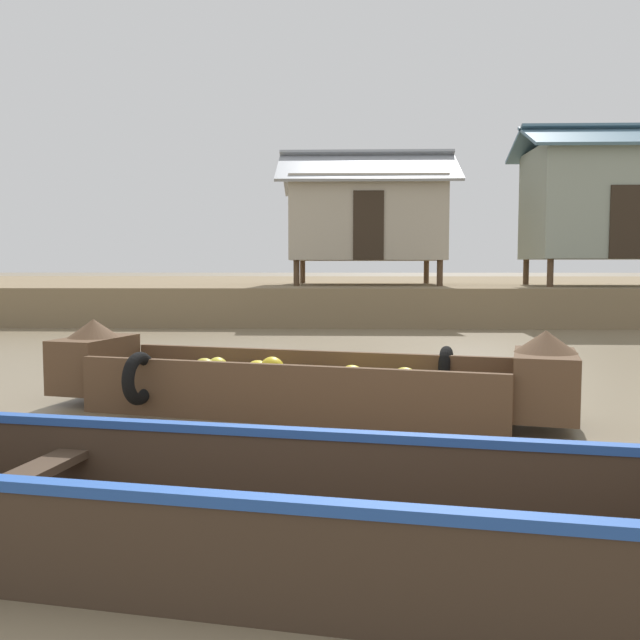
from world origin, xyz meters
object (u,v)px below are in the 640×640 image
viewer_boat (229,508)px  stilt_house_mid_left (606,202)px  banana_boat (297,382)px  stilt_house_left (366,218)px

viewer_boat → stilt_house_mid_left: 17.34m
banana_boat → stilt_house_left: (1.15, 12.99, 2.53)m
viewer_boat → stilt_house_mid_left: bearing=63.7°
banana_boat → stilt_house_left: bearing=85.0°
viewer_boat → stilt_house_mid_left: stilt_house_mid_left is taller
banana_boat → stilt_house_mid_left: 14.28m
viewer_boat → stilt_house_left: 16.73m
stilt_house_mid_left → banana_boat: bearing=-122.2°
stilt_house_left → stilt_house_mid_left: bearing=-10.3°
stilt_house_mid_left → viewer_boat: bearing=-116.3°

